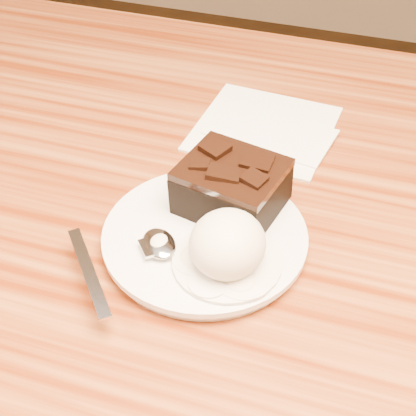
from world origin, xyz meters
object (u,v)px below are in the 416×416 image
(ice_cream_scoop, at_px, (228,244))
(napkin, at_px, (264,127))
(dining_table, at_px, (261,409))
(spoon, at_px, (159,245))
(brownie, at_px, (232,189))
(plate, at_px, (205,239))

(ice_cream_scoop, xyz_separation_m, napkin, (-0.02, 0.24, -0.04))
(dining_table, distance_m, napkin, 0.41)
(dining_table, distance_m, spoon, 0.42)
(dining_table, relative_size, spoon, 7.06)
(dining_table, xyz_separation_m, brownie, (-0.05, -0.02, 0.41))
(spoon, height_order, napkin, spoon)
(ice_cream_scoop, bearing_deg, dining_table, 71.91)
(brownie, bearing_deg, spoon, -120.53)
(spoon, bearing_deg, dining_table, 4.29)
(plate, relative_size, brownie, 2.09)
(brownie, relative_size, spoon, 0.56)
(napkin, bearing_deg, spoon, -99.50)
(brownie, bearing_deg, plate, -105.53)
(ice_cream_scoop, bearing_deg, napkin, 95.90)
(brownie, relative_size, ice_cream_scoop, 1.30)
(dining_table, bearing_deg, napkin, 110.74)
(plate, xyz_separation_m, ice_cream_scoop, (0.03, -0.03, 0.03))
(plate, relative_size, ice_cream_scoop, 2.71)
(dining_table, distance_m, brownie, 0.42)
(brownie, distance_m, napkin, 0.17)
(dining_table, xyz_separation_m, plate, (-0.06, -0.06, 0.38))
(ice_cream_scoop, height_order, spoon, ice_cream_scoop)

